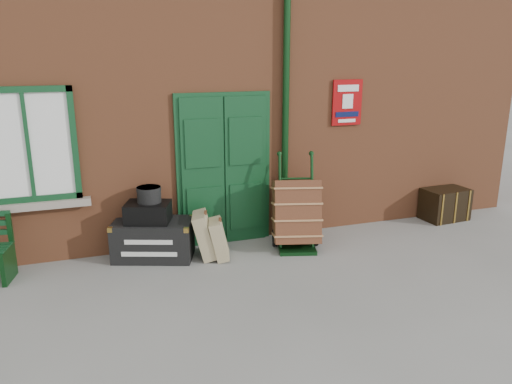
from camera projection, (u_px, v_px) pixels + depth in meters
name	position (u px, v px, depth m)	size (l,w,h in m)	color
ground	(278.00, 278.00, 6.43)	(80.00, 80.00, 0.00)	gray
station_building	(209.00, 89.00, 9.02)	(10.30, 4.30, 4.36)	#985331
houdini_trunk	(153.00, 239.00, 7.00)	(1.08, 0.60, 0.54)	black
strongbox	(148.00, 212.00, 6.87)	(0.60, 0.43, 0.27)	black
hatbox	(149.00, 195.00, 6.84)	(0.33, 0.33, 0.22)	black
suitcase_back	(205.00, 235.00, 6.99)	(0.18, 0.46, 0.64)	tan
suitcase_front	(219.00, 239.00, 6.97)	(0.17, 0.41, 0.55)	tan
porter_trolley	(296.00, 213.00, 7.31)	(0.84, 0.87, 1.38)	black
dark_trunk	(445.00, 204.00, 8.62)	(0.75, 0.49, 0.54)	black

